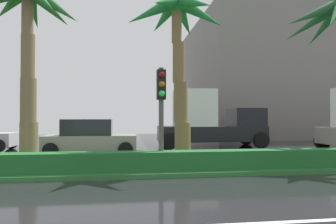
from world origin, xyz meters
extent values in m
cube|color=black|center=(0.00, 9.00, -0.05)|extent=(90.00, 42.00, 0.10)
cube|color=#2D6B33|center=(0.00, 8.00, 0.07)|extent=(85.50, 4.00, 0.15)
cylinder|color=brown|center=(0.47, 8.00, 0.90)|extent=(0.60, 0.60, 1.50)
cylinder|color=brown|center=(0.46, 7.96, 2.40)|extent=(0.53, 0.53, 1.50)
cylinder|color=brown|center=(0.45, 7.93, 3.90)|extent=(0.45, 0.45, 1.50)
cylinder|color=brown|center=(0.44, 7.89, 5.40)|extent=(0.38, 0.38, 1.50)
cone|color=#2A6D2C|center=(1.26, 7.93, 5.70)|extent=(1.98, 0.64, 1.56)
cone|color=#2A6D2C|center=(0.98, 8.61, 5.83)|extent=(1.67, 1.95, 1.35)
cone|color=#2A6D2C|center=(0.36, 8.77, 5.80)|extent=(0.73, 2.06, 1.39)
cone|color=#2A6D2C|center=(-0.27, 8.48, 5.88)|extent=(1.94, 1.73, 1.25)
cylinder|color=brown|center=(5.81, 7.95, 0.89)|extent=(0.58, 0.58, 1.48)
cylinder|color=brown|center=(5.75, 8.02, 2.36)|extent=(0.51, 0.51, 1.48)
cylinder|color=brown|center=(5.69, 8.08, 3.84)|extent=(0.44, 0.44, 1.48)
cylinder|color=brown|center=(5.62, 8.14, 5.32)|extent=(0.37, 0.37, 1.48)
sphere|color=#1F7833|center=(5.62, 8.14, 6.15)|extent=(0.90, 0.90, 0.90)
cone|color=#1F7833|center=(6.52, 8.17, 5.71)|extent=(2.06, 0.62, 1.39)
cone|color=#1F7833|center=(6.05, 8.94, 5.73)|extent=(1.46, 2.07, 1.36)
cone|color=#1F7833|center=(5.27, 9.01, 5.80)|extent=(1.30, 2.13, 1.24)
cone|color=#1F7833|center=(4.72, 8.19, 5.71)|extent=(2.07, 0.66, 1.38)
cone|color=#1F7833|center=(5.14, 7.34, 5.79)|extent=(1.55, 2.06, 1.24)
cone|color=#1F7833|center=(6.04, 7.31, 5.79)|extent=(1.43, 2.10, 1.26)
cone|color=#21522C|center=(12.14, 8.95, 5.72)|extent=(0.66, 2.44, 1.65)
cone|color=#21522C|center=(11.33, 8.50, 5.70)|extent=(2.26, 1.89, 1.70)
cone|color=#21522C|center=(11.05, 7.91, 5.84)|extent=(2.50, 0.65, 1.43)
cylinder|color=#4C4C47|center=(4.90, 6.79, 1.79)|extent=(0.16, 0.16, 3.28)
cube|color=black|center=(4.90, 6.79, 2.88)|extent=(0.28, 0.32, 0.96)
sphere|color=maroon|center=(4.90, 6.62, 3.18)|extent=(0.20, 0.20, 0.20)
sphere|color=#7F600F|center=(4.90, 6.62, 2.88)|extent=(0.20, 0.20, 0.20)
sphere|color=#1EEA3F|center=(4.90, 6.62, 2.58)|extent=(0.20, 0.20, 0.20)
cylinder|color=black|center=(-2.77, 15.64, 0.34)|extent=(0.68, 0.22, 0.68)
cube|color=gray|center=(2.09, 12.08, 0.60)|extent=(4.30, 1.76, 0.72)
cube|color=#1E2328|center=(1.94, 12.08, 1.34)|extent=(2.30, 1.58, 0.76)
cylinder|color=black|center=(3.74, 12.98, 0.34)|extent=(0.68, 0.22, 0.68)
cylinder|color=black|center=(3.74, 11.18, 0.34)|extent=(0.68, 0.22, 0.68)
cylinder|color=black|center=(0.44, 12.98, 0.34)|extent=(0.68, 0.22, 0.68)
cylinder|color=black|center=(0.44, 11.18, 0.34)|extent=(0.68, 0.22, 0.68)
cube|color=black|center=(8.90, 15.24, 0.81)|extent=(6.40, 2.30, 0.90)
cube|color=black|center=(11.10, 15.24, 1.81)|extent=(1.90, 2.21, 1.10)
cube|color=silver|center=(7.85, 15.24, 2.36)|extent=(2.30, 2.35, 2.20)
cylinder|color=black|center=(11.60, 16.41, 0.46)|extent=(0.92, 0.30, 0.92)
cylinder|color=black|center=(11.60, 14.07, 0.46)|extent=(0.92, 0.30, 0.92)
cylinder|color=black|center=(6.20, 16.41, 0.46)|extent=(0.92, 0.30, 0.92)
cylinder|color=black|center=(6.20, 14.07, 0.46)|extent=(0.92, 0.30, 0.92)
cylinder|color=black|center=(14.84, 13.15, 0.46)|extent=(0.92, 0.30, 0.92)
cube|color=slate|center=(20.63, 26.40, 5.51)|extent=(20.17, 14.95, 11.01)
camera|label=1|loc=(3.80, -3.09, 1.85)|focal=32.98mm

